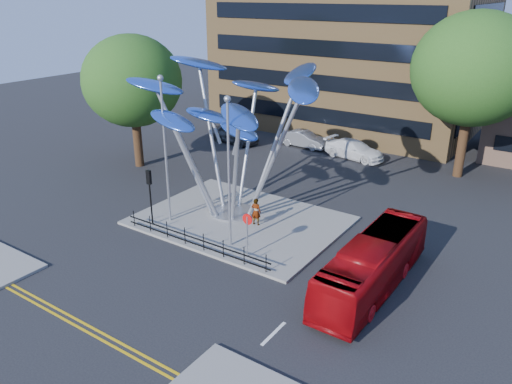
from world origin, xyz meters
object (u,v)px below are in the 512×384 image
Objects in this scene: street_lamp_left at (165,138)px; parked_car_right at (354,150)px; tree_right at (474,70)px; leaf_sculpture at (231,107)px; parked_car_left at (234,134)px; parked_car_mid at (304,139)px; no_entry_sign_island at (247,228)px; pedestrian at (256,212)px; tree_left at (132,81)px; traffic_light_island at (150,186)px; street_lamp_right at (229,160)px; red_bus at (373,264)px.

street_lamp_left reaches higher than parked_car_right.
tree_right is 22.49m from street_lamp_left.
tree_right is 18.37m from leaf_sculpture.
parked_car_right is at bearing -74.98° from parked_car_left.
parked_car_left is 6.53m from parked_car_mid.
tree_right is at bearing -77.97° from parked_car_left.
tree_right is 0.95× the size of leaf_sculpture.
no_entry_sign_island reaches higher than pedestrian.
parked_car_mid is (-13.51, 0.10, -7.30)m from tree_right.
no_entry_sign_island is 0.51× the size of parked_car_left.
tree_left is 12.38m from leaf_sculpture.
tree_right reaches higher than street_lamp_left.
traffic_light_island reaches higher than parked_car_right.
street_lamp_left is at bearing -175.95° from parked_car_mid.
tree_left is 15.86m from pedestrian.
tree_left is at bearing 139.34° from parked_car_right.
pedestrian is at bearing -159.59° from parked_car_mid.
leaf_sculpture is (-10.07, -15.32, -1.16)m from tree_right.
tree_right is at bearing -89.49° from parked_car_mid.
street_lamp_left is at bearing 171.39° from no_entry_sign_island.
parked_car_right is (-0.58, 15.64, -0.24)m from pedestrian.
leaf_sculpture is 16.95m from parked_car_mid.
no_entry_sign_island is 0.47× the size of parked_car_right.
pedestrian is (4.70, 2.46, -4.36)m from street_lamp_left.
parked_car_right is at bearing 97.13° from no_entry_sign_island.
tree_left reaches higher than leaf_sculpture.
parked_car_mid is (-0.51, 19.60, -1.88)m from traffic_light_island.
pedestrian reaches higher than parked_car_left.
tree_left is 12.44m from traffic_light_island.
tree_right is 20.64m from street_lamp_right.
leaf_sculpture is (11.93, -3.32, 0.08)m from tree_left.
parked_car_left is 11.36m from parked_car_right.
street_lamp_left is at bearing 20.21° from pedestrian.
pedestrian is 17.12m from parked_car_mid.
pedestrian is at bearing -15.88° from tree_left.
no_entry_sign_island is at bearing -8.61° from street_lamp_left.
street_lamp_right is 20.49m from parked_car_mid.
red_bus is (13.50, 1.02, -1.32)m from traffic_light_island.
leaf_sculpture is 5.19× the size of no_entry_sign_island.
parked_car_mid is at bearing 179.58° from tree_right.
parked_car_mid is (-7.51, 19.58, -1.08)m from no_entry_sign_island.
leaf_sculpture is 1.53× the size of street_lamp_right.
tree_right is 2.71× the size of parked_car_mid.
parked_car_left is (-6.58, 17.18, -1.79)m from traffic_light_island.
tree_left is 16.19m from street_lamp_right.
tree_right is 25.09m from tree_left.
parked_car_left is at bearing 125.91° from street_lamp_right.
parked_car_left is at bearing 113.64° from street_lamp_left.
traffic_light_island is (-0.50, -1.00, -2.74)m from street_lamp_left.
street_lamp_right is at bearing -25.77° from tree_left.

